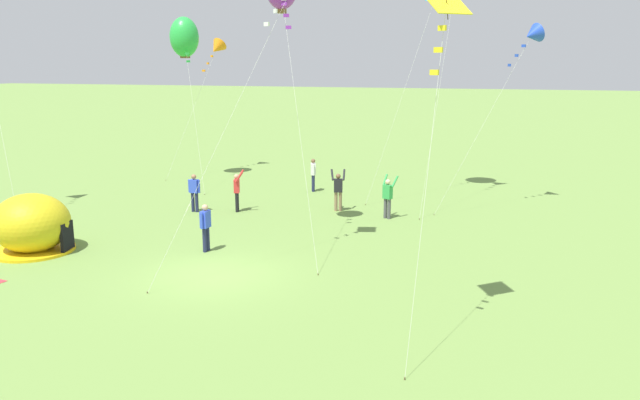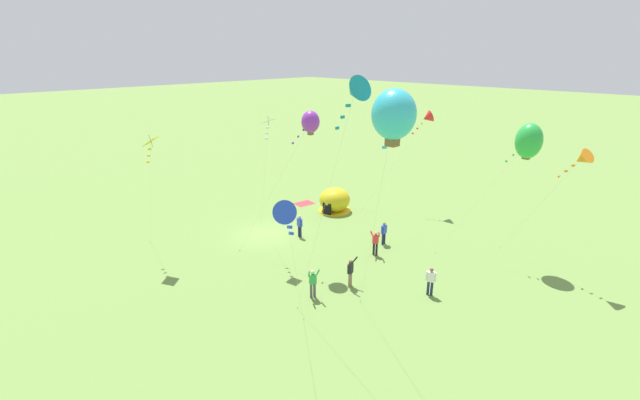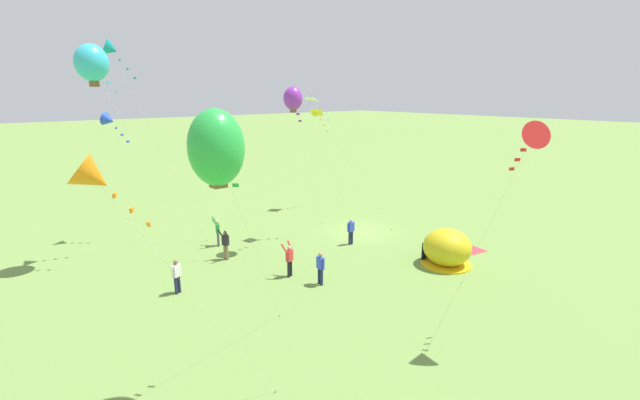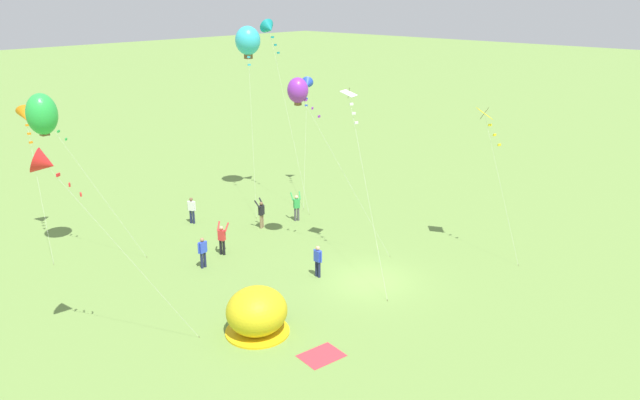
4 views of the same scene
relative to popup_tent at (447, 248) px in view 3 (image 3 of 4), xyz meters
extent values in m
plane|color=olive|center=(7.31, -0.37, -1.00)|extent=(300.00, 300.00, 0.00)
ellipsoid|color=gold|center=(-0.01, 0.00, 0.05)|extent=(2.70, 2.60, 2.10)
cylinder|color=yellow|center=(-0.01, 0.00, -0.95)|extent=(2.81, 2.81, 0.10)
cube|color=black|center=(1.24, 0.28, -0.45)|extent=(0.29, 0.81, 1.10)
cube|color=#CC333D|center=(0.53, -3.29, -0.99)|extent=(1.89, 1.56, 0.01)
cylinder|color=#1E2347|center=(6.21, 13.05, -0.56)|extent=(0.15, 0.15, 0.88)
cylinder|color=#1E2347|center=(6.14, 13.24, -0.56)|extent=(0.15, 0.15, 0.88)
cube|color=white|center=(6.18, 13.15, 0.18)|extent=(0.37, 0.44, 0.60)
sphere|color=brown|center=(6.18, 13.15, 0.61)|extent=(0.22, 0.22, 0.22)
cylinder|color=white|center=(6.27, 12.92, 0.18)|extent=(0.09, 0.09, 0.58)
cylinder|color=white|center=(6.08, 13.38, 0.18)|extent=(0.09, 0.09, 0.58)
cylinder|color=#1E2347|center=(2.42, 7.16, -0.56)|extent=(0.15, 0.15, 0.88)
cylinder|color=#1E2347|center=(2.62, 7.16, -0.56)|extent=(0.15, 0.15, 0.88)
cube|color=blue|center=(2.52, 7.16, 0.18)|extent=(0.38, 0.25, 0.60)
sphere|color=#9E7051|center=(2.52, 7.16, 0.61)|extent=(0.22, 0.22, 0.22)
cylinder|color=blue|center=(2.27, 7.17, 0.18)|extent=(0.09, 0.09, 0.58)
cylinder|color=blue|center=(2.77, 7.16, 0.18)|extent=(0.09, 0.09, 0.58)
cylinder|color=#1E2347|center=(5.86, 1.78, -0.56)|extent=(0.15, 0.15, 0.88)
cylinder|color=#1E2347|center=(5.87, 1.98, -0.56)|extent=(0.15, 0.15, 0.88)
cube|color=blue|center=(5.87, 1.88, 0.18)|extent=(0.26, 0.39, 0.60)
sphere|color=tan|center=(5.87, 1.88, 0.61)|extent=(0.22, 0.22, 0.22)
cylinder|color=blue|center=(5.85, 1.63, 0.18)|extent=(0.09, 0.09, 0.58)
cylinder|color=blue|center=(5.88, 2.13, 0.18)|extent=(0.09, 0.09, 0.58)
cylinder|color=black|center=(4.28, 7.88, -0.56)|extent=(0.15, 0.15, 0.88)
cylinder|color=black|center=(4.35, 7.70, -0.56)|extent=(0.15, 0.15, 0.88)
cube|color=red|center=(4.32, 7.79, 0.18)|extent=(0.36, 0.44, 0.60)
sphere|color=tan|center=(4.32, 7.79, 0.61)|extent=(0.22, 0.22, 0.22)
cylinder|color=red|center=(4.37, 8.09, 0.65)|extent=(0.37, 0.27, 0.50)
cylinder|color=red|center=(4.55, 7.59, 0.65)|extent=(0.39, 0.16, 0.50)
cylinder|color=#8C7251|center=(8.55, 9.24, -0.56)|extent=(0.15, 0.15, 0.88)
cylinder|color=#8C7251|center=(8.74, 9.30, -0.56)|extent=(0.15, 0.15, 0.88)
cube|color=black|center=(8.64, 9.27, 0.18)|extent=(0.44, 0.35, 0.60)
sphere|color=brown|center=(8.64, 9.27, 0.61)|extent=(0.22, 0.22, 0.22)
cylinder|color=black|center=(8.34, 9.33, 0.65)|extent=(0.26, 0.38, 0.50)
cylinder|color=black|center=(8.85, 9.50, 0.65)|extent=(0.15, 0.39, 0.50)
cylinder|color=#4C4C51|center=(10.96, 8.62, -0.56)|extent=(0.15, 0.15, 0.88)
cylinder|color=#4C4C51|center=(11.14, 8.53, -0.56)|extent=(0.15, 0.15, 0.88)
cube|color=green|center=(11.05, 8.58, 0.18)|extent=(0.45, 0.38, 0.60)
sphere|color=beige|center=(11.05, 8.58, 0.61)|extent=(0.22, 0.22, 0.22)
cylinder|color=green|center=(10.88, 8.83, 0.65)|extent=(0.20, 0.39, 0.50)
cylinder|color=green|center=(11.36, 8.59, 0.65)|extent=(0.30, 0.36, 0.50)
cylinder|color=silver|center=(14.37, -3.72, 2.96)|extent=(0.22, 2.90, 7.92)
cylinder|color=brown|center=(14.26, -5.16, -0.97)|extent=(0.03, 0.03, 0.06)
cube|color=yellow|center=(14.48, -2.27, 6.92)|extent=(1.19, 1.18, 0.53)
cylinder|color=#332314|center=(14.48, -2.27, 6.93)|extent=(0.06, 0.50, 0.72)
cube|color=yellow|center=(14.45, -2.67, 6.36)|extent=(0.21, 0.14, 0.12)
cube|color=yellow|center=(14.43, -3.00, 5.88)|extent=(0.21, 0.11, 0.12)
cube|color=yellow|center=(14.40, -3.33, 5.39)|extent=(0.21, 0.12, 0.12)
cylinder|color=silver|center=(-2.12, 15.56, 2.74)|extent=(1.38, 4.24, 7.47)
cylinder|color=brown|center=(-2.80, 13.44, -0.97)|extent=(0.03, 0.03, 0.06)
cone|color=orange|center=(-1.43, 17.67, 6.47)|extent=(1.22, 1.38, 1.18)
cube|color=orange|center=(-1.56, 17.27, 5.98)|extent=(0.21, 0.14, 0.12)
cube|color=orange|center=(-1.67, 16.92, 5.56)|extent=(0.20, 0.16, 0.12)
cube|color=orange|center=(-1.79, 16.58, 5.14)|extent=(0.20, 0.07, 0.12)
cylinder|color=silver|center=(10.98, 12.59, 4.50)|extent=(2.87, 3.56, 10.99)
cylinder|color=brown|center=(9.55, 10.82, -0.97)|extent=(0.03, 0.03, 0.06)
ellipsoid|color=#33B7D1|center=(12.42, 14.36, 9.99)|extent=(1.68, 1.68, 1.91)
cube|color=brown|center=(12.42, 14.36, 8.94)|extent=(0.42, 0.42, 0.30)
cube|color=#33B7D1|center=(12.16, 14.05, 9.45)|extent=(0.19, 0.18, 0.12)
cube|color=#33B7D1|center=(11.95, 13.78, 8.98)|extent=(0.15, 0.20, 0.12)
cube|color=#33B7D1|center=(11.73, 13.51, 8.52)|extent=(0.21, 0.12, 0.12)
cylinder|color=silver|center=(7.60, 0.11, 3.55)|extent=(2.84, 5.03, 9.10)
cylinder|color=brown|center=(6.19, -2.40, -0.97)|extent=(0.03, 0.03, 0.06)
cube|color=white|center=(9.02, 2.62, 8.10)|extent=(0.91, 0.88, 0.28)
cylinder|color=#332314|center=(9.02, 2.62, 8.11)|extent=(0.13, 0.21, 0.58)
cube|color=white|center=(8.81, 2.24, 7.61)|extent=(0.21, 0.14, 0.12)
cube|color=white|center=(8.63, 1.93, 7.20)|extent=(0.18, 0.19, 0.12)
cube|color=white|center=(8.45, 1.61, 6.79)|extent=(0.21, 0.13, 0.12)
cylinder|color=silver|center=(14.73, 11.33, 2.91)|extent=(3.63, 3.09, 7.82)
cylinder|color=brown|center=(12.92, 9.79, -0.97)|extent=(0.03, 0.03, 0.06)
cone|color=blue|center=(16.54, 12.87, 6.82)|extent=(1.23, 1.23, 1.02)
cube|color=blue|center=(16.21, 12.59, 6.33)|extent=(0.20, 0.16, 0.12)
cube|color=blue|center=(15.94, 12.36, 5.91)|extent=(0.16, 0.20, 0.12)
cube|color=blue|center=(15.66, 12.12, 5.49)|extent=(0.15, 0.20, 0.12)
cylinder|color=silver|center=(12.83, 10.96, 4.91)|extent=(0.83, 4.38, 11.81)
cylinder|color=brown|center=(12.42, 8.77, -0.97)|extent=(0.03, 0.03, 0.06)
cone|color=teal|center=(13.24, 13.14, 10.81)|extent=(1.17, 1.19, 1.19)
cube|color=teal|center=(13.17, 12.75, 10.25)|extent=(0.20, 0.15, 0.12)
cube|color=teal|center=(13.11, 12.42, 9.77)|extent=(0.20, 0.07, 0.12)
cube|color=teal|center=(13.05, 12.09, 9.29)|extent=(0.21, 0.08, 0.12)
cylinder|color=silver|center=(-4.05, 3.16, 2.99)|extent=(4.13, 3.27, 7.98)
cylinder|color=brown|center=(-1.99, 1.53, -0.97)|extent=(0.03, 0.03, 0.06)
cone|color=red|center=(-6.11, 4.79, 6.98)|extent=(1.43, 1.42, 1.19)
cube|color=red|center=(-5.77, 4.52, 6.50)|extent=(0.20, 0.16, 0.12)
cube|color=red|center=(-5.49, 4.30, 6.09)|extent=(0.15, 0.20, 0.12)
cube|color=red|center=(-5.20, 4.07, 5.68)|extent=(0.13, 0.21, 0.12)
cylinder|color=silver|center=(9.06, 2.81, 3.59)|extent=(2.80, 4.36, 9.17)
cylinder|color=brown|center=(10.46, 0.64, -0.97)|extent=(0.03, 0.03, 0.06)
ellipsoid|color=purple|center=(7.67, 4.99, 8.17)|extent=(1.12, 1.12, 1.35)
cube|color=brown|center=(7.67, 4.99, 7.47)|extent=(0.28, 0.28, 0.20)
cube|color=purple|center=(7.90, 4.63, 7.67)|extent=(0.21, 0.09, 0.12)
cube|color=purple|center=(8.09, 4.33, 7.24)|extent=(0.20, 0.15, 0.12)
cube|color=purple|center=(8.28, 4.03, 6.81)|extent=(0.21, 0.12, 0.12)
cylinder|color=silver|center=(-0.32, 12.56, 3.00)|extent=(3.01, 3.97, 7.99)
cylinder|color=brown|center=(1.18, 10.58, -0.97)|extent=(0.03, 0.03, 0.06)
ellipsoid|color=green|center=(-1.82, 14.54, 6.99)|extent=(1.60, 1.60, 2.20)
cube|color=brown|center=(-1.82, 14.54, 5.99)|extent=(0.40, 0.40, 0.29)
cube|color=green|center=(-1.56, 14.20, 6.50)|extent=(0.21, 0.13, 0.12)
cube|color=green|center=(-1.34, 13.91, 6.09)|extent=(0.20, 0.16, 0.12)
cube|color=green|center=(-1.13, 13.62, 5.67)|extent=(0.18, 0.18, 0.12)
camera|label=1|loc=(16.22, -17.25, 5.60)|focal=35.00mm
camera|label=2|loc=(25.77, 23.69, 12.21)|focal=24.00mm
camera|label=3|loc=(-12.98, 19.91, 8.50)|focal=24.00mm
camera|label=4|loc=(-15.69, -18.24, 13.13)|focal=35.00mm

